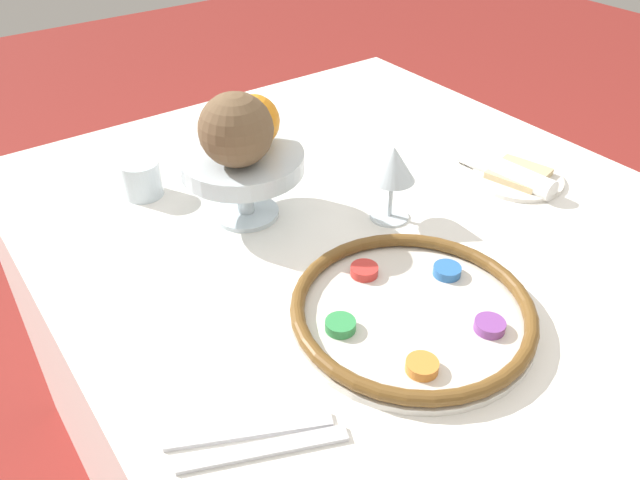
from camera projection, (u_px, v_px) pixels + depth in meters
The scene contains 12 objects.
dining_table at pixel (404, 407), 1.19m from camera, with size 1.47×1.05×0.72m.
seder_plate at pixel (412, 310), 0.85m from camera, with size 0.34×0.34×0.03m.
wine_glass at pixel (393, 166), 1.01m from camera, with size 0.08×0.08×0.13m.
fruit_stand at pixel (243, 167), 1.02m from camera, with size 0.20×0.20×0.12m.
orange_fruit at pixel (253, 121), 1.00m from camera, with size 0.09×0.09×0.09m.
coconut at pixel (236, 130), 0.95m from camera, with size 0.12×0.12×0.12m.
bread_plate at pixel (518, 177), 1.17m from camera, with size 0.17×0.17×0.02m.
napkin_roll at pixel (505, 171), 1.16m from camera, with size 0.20×0.06×0.04m.
cup_mid at pixel (142, 179), 1.11m from camera, with size 0.07×0.07×0.07m.
fork_left at pixel (263, 449), 0.69m from camera, with size 0.09×0.18×0.01m.
fork_right at pixel (249, 431), 0.71m from camera, with size 0.10×0.18×0.01m.
spoon at pixel (517, 172), 1.19m from camera, with size 0.17×0.08×0.01m.
Camera 1 is at (-0.53, 0.58, 1.31)m, focal length 35.00 mm.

